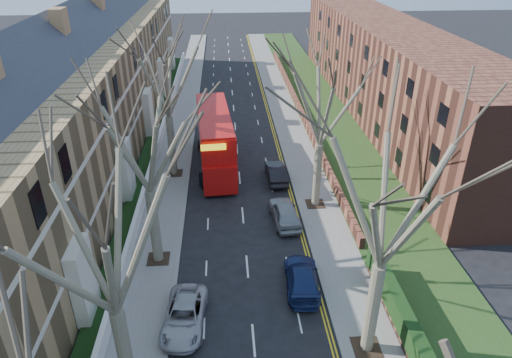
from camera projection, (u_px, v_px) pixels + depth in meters
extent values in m
cube|color=slate|center=(180.00, 127.00, 49.72)|extent=(3.00, 102.00, 0.12)
cube|color=slate|center=(289.00, 124.00, 50.49)|extent=(3.00, 102.00, 0.12)
cube|color=#9A7B4E|center=(79.00, 111.00, 39.86)|extent=(9.00, 78.00, 10.00)
cube|color=#30333B|center=(66.00, 41.00, 37.00)|extent=(4.67, 78.00, 4.67)
cube|color=silver|center=(133.00, 126.00, 40.86)|extent=(0.12, 78.00, 0.35)
cube|color=silver|center=(128.00, 88.00, 39.19)|extent=(0.12, 78.00, 0.35)
cube|color=brown|center=(385.00, 69.00, 52.38)|extent=(8.00, 54.00, 10.00)
cube|color=brown|center=(299.00, 107.00, 53.86)|extent=(0.35, 54.00, 0.90)
cube|color=white|center=(155.00, 154.00, 42.33)|extent=(0.30, 78.00, 1.00)
cube|color=#233D16|center=(329.00, 122.00, 50.73)|extent=(6.00, 102.00, 0.06)
cylinder|color=#685D4A|center=(125.00, 357.00, 19.51)|extent=(0.64, 0.64, 5.25)
cylinder|color=#685D4A|center=(154.00, 227.00, 28.33)|extent=(0.64, 0.64, 5.07)
cube|color=#2D2116|center=(159.00, 259.00, 29.53)|extent=(1.40, 1.40, 0.05)
cylinder|color=#685D4A|center=(172.00, 146.00, 38.81)|extent=(0.60, 0.60, 5.25)
cube|color=#2D2116|center=(174.00, 173.00, 40.06)|extent=(1.40, 1.40, 0.05)
cylinder|color=#685D4A|center=(372.00, 309.00, 21.99)|extent=(0.64, 0.64, 5.25)
cube|color=#2D2116|center=(366.00, 347.00, 23.23)|extent=(1.40, 1.40, 0.05)
cylinder|color=#685D4A|center=(317.00, 175.00, 34.32)|extent=(0.60, 0.60, 5.07)
cube|color=#2D2116|center=(315.00, 204.00, 35.52)|extent=(1.40, 1.40, 0.05)
cube|color=#B40E0C|center=(216.00, 150.00, 40.90)|extent=(3.61, 12.18, 2.40)
cube|color=#B40E0C|center=(214.00, 126.00, 39.80)|extent=(3.57, 11.59, 2.18)
cube|color=black|center=(215.00, 145.00, 40.66)|extent=(3.56, 11.23, 0.98)
cube|color=black|center=(214.00, 125.00, 39.75)|extent=(3.54, 10.99, 0.98)
imported|color=#A8A7AD|center=(185.00, 316.00, 24.45)|extent=(2.55, 4.83, 1.30)
imported|color=navy|center=(302.00, 278.00, 27.07)|extent=(2.25, 4.87, 1.38)
imported|color=gray|center=(285.00, 212.00, 33.23)|extent=(2.23, 4.71, 1.56)
imported|color=black|center=(276.00, 172.00, 38.89)|extent=(1.67, 4.48, 1.46)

